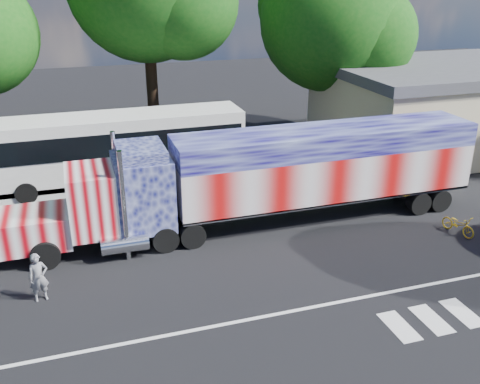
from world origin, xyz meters
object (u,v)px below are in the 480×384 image
object	(u,v)px
coach_bus	(121,148)
bicycle	(458,224)
woman	(39,277)
tree_ne_a	(333,21)
semi_truck	(271,175)

from	to	relation	value
coach_bus	bicycle	bearing A→B (deg)	-38.74
woman	tree_ne_a	size ratio (longest dim) A/B	0.14
semi_truck	woman	size ratio (longest dim) A/B	11.95
bicycle	tree_ne_a	xyz separation A→B (m)	(1.19, 14.98, 7.11)
woman	coach_bus	bearing A→B (deg)	57.48
semi_truck	tree_ne_a	xyz separation A→B (m)	(8.48, 11.59, 5.25)
bicycle	tree_ne_a	bearing A→B (deg)	72.62
woman	bicycle	size ratio (longest dim) A/B	1.07
coach_bus	bicycle	world-z (taller)	coach_bus
woman	bicycle	bearing A→B (deg)	-12.08
woman	bicycle	distance (m)	16.87
woman	tree_ne_a	bearing A→B (deg)	27.84
semi_truck	tree_ne_a	bearing A→B (deg)	53.79
bicycle	tree_ne_a	distance (m)	16.63
semi_truck	bicycle	distance (m)	8.25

